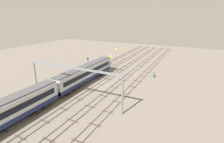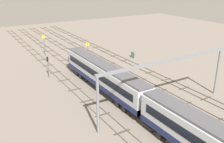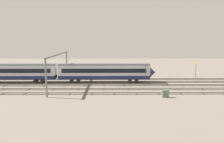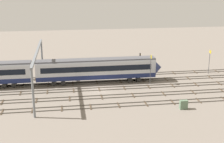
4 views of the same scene
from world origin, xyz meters
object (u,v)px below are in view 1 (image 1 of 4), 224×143
object	(u,v)px
speed_sign_far_trackside	(111,62)
relay_cabinet	(153,75)
train	(1,116)
speed_sign_mid_trackside	(116,53)
signal_light_trackside_approach	(88,62)
overhead_gantry	(73,75)

from	to	relation	value
speed_sign_far_trackside	relay_cabinet	distance (m)	13.89
train	speed_sign_mid_trackside	xyz separation A→B (m)	(49.53, 2.51, 0.77)
speed_sign_mid_trackside	speed_sign_far_trackside	distance (m)	15.51
speed_sign_mid_trackside	signal_light_trackside_approach	bearing A→B (deg)	165.54
overhead_gantry	speed_sign_far_trackside	bearing A→B (deg)	5.22
speed_sign_far_trackside	train	bearing A→B (deg)	176.06
overhead_gantry	speed_sign_far_trackside	world-z (taller)	overhead_gantry
overhead_gantry	speed_sign_far_trackside	size ratio (longest dim) A/B	3.83
overhead_gantry	speed_sign_far_trackside	distance (m)	21.98
train	speed_sign_far_trackside	xyz separation A→B (m)	(34.82, -2.40, 1.12)
signal_light_trackside_approach	relay_cabinet	size ratio (longest dim) A/B	2.90
train	signal_light_trackside_approach	distance (m)	35.31
relay_cabinet	overhead_gantry	bearing A→B (deg)	154.32
speed_sign_far_trackside	relay_cabinet	size ratio (longest dim) A/B	4.03
speed_sign_mid_trackside	relay_cabinet	distance (m)	22.45
train	relay_cabinet	world-z (taller)	train
speed_sign_far_trackside	overhead_gantry	bearing A→B (deg)	-174.78
signal_light_trackside_approach	relay_cabinet	world-z (taller)	signal_light_trackside_approach
speed_sign_mid_trackside	speed_sign_far_trackside	xyz separation A→B (m)	(-14.71, -4.91, 0.36)
speed_sign_far_trackside	signal_light_trackside_approach	xyz separation A→B (m)	(-0.08, 8.73, -0.93)
speed_sign_mid_trackside	speed_sign_far_trackside	size ratio (longest dim) A/B	0.90
train	overhead_gantry	xyz separation A→B (m)	(13.07, -4.39, 3.62)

